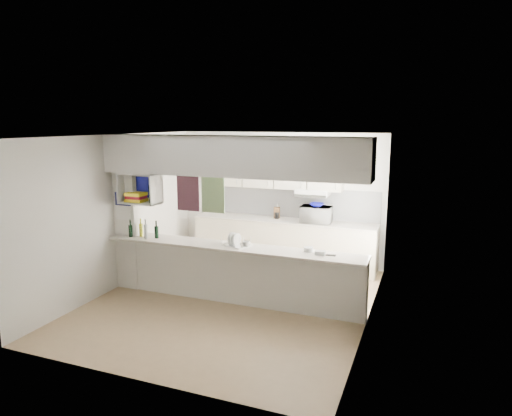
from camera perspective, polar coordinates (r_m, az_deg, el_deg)
The scene contains 16 objects.
floor at distance 7.37m, azimuth -3.11°, elevation -11.62°, with size 4.80×4.80×0.00m, color #A2845E.
ceiling at distance 6.82m, azimuth -3.33°, elevation 9.02°, with size 4.80×4.80×0.00m, color white.
wall_back at distance 9.19m, azimuth 2.93°, elevation 1.31°, with size 4.20×4.20×0.00m, color silver.
wall_left at distance 8.06m, azimuth -16.96°, elevation -0.48°, with size 4.80×4.80×0.00m, color silver.
wall_right at distance 6.43m, azimuth 14.13°, elevation -3.11°, with size 4.80×4.80×0.00m, color silver.
servery_partition at distance 6.99m, azimuth -4.54°, elevation 1.29°, with size 4.20×0.50×2.60m.
cubby_shelf at distance 7.63m, azimuth -14.25°, elevation 2.17°, with size 0.65×0.35×0.50m.
kitchen_run at distance 8.98m, azimuth 3.35°, elevation -1.99°, with size 3.60×0.63×2.24m.
microwave at distance 8.68m, azimuth 7.56°, elevation -0.82°, with size 0.57×0.39×0.32m, color white.
bowl at distance 8.61m, azimuth 7.61°, elevation 0.38°, with size 0.27×0.27×0.07m, color #0C0D84.
dish_rack at distance 7.05m, azimuth -2.51°, elevation -4.07°, with size 0.45×0.38×0.21m.
cup at distance 6.94m, azimuth -1.24°, elevation -4.51°, with size 0.11×0.11×0.09m, color white.
wine_bottles at distance 7.75m, azimuth -13.89°, elevation -2.77°, with size 0.51×0.14×0.32m.
plastic_tubs at distance 6.72m, azimuth 7.22°, elevation -5.34°, with size 0.49×0.22×0.07m.
utensil_jar at distance 9.00m, azimuth 2.63°, elevation -0.93°, with size 0.09×0.09×0.13m, color black.
knife_block at distance 9.02m, azimuth 2.62°, elevation -0.59°, with size 0.11×0.09×0.22m, color #51351B.
Camera 1 is at (2.81, -6.21, 2.81)m, focal length 32.00 mm.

